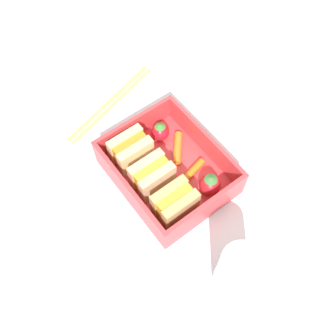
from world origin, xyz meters
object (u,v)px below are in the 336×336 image
Objects in this scene: strawberry_far_left at (160,132)px; chopstick_pair at (111,102)px; sandwich_center at (131,150)px; sandwich_left at (175,203)px; strawberry_left at (210,184)px; sandwich_center_left at (152,176)px; carrot_stick_left at (178,148)px; drinking_glass at (237,272)px; carrot_stick_far_left at (192,172)px.

strawberry_far_left reaches higher than chopstick_pair.
sandwich_center reaches higher than chopstick_pair.
strawberry_left is at bearing -94.82° from sandwich_left.
sandwich_center_left is 0.29× the size of chopstick_pair.
sandwich_center_left is 5.32cm from sandwich_center.
carrot_stick_left is 20.97cm from drinking_glass.
chopstick_pair is at bearing 10.91° from strawberry_far_left.
carrot_stick_far_left is 4.58cm from carrot_stick_left.
sandwich_center_left reaches higher than carrot_stick_left.
strawberry_left is at bearing -175.00° from carrot_stick_far_left.
carrot_stick_far_left is 16.51cm from drinking_glass.
sandwich_left reaches higher than strawberry_left.
drinking_glass is (-22.83, -0.11, 1.11)cm from sandwich_center.
strawberry_far_left reaches higher than carrot_stick_far_left.
sandwich_center_left is 0.61× the size of drinking_glass.
chopstick_pair is at bearing -11.96° from sandwich_center_left.
sandwich_center is 9.62cm from carrot_stick_far_left.
strawberry_far_left is (11.71, 0.16, -0.17)cm from strawberry_left.
carrot_stick_far_left is (3.08, -5.66, -1.83)cm from sandwich_left.
drinking_glass is (-15.27, 5.55, 2.94)cm from carrot_stick_far_left.
sandwich_center is at bearing 0.27° from drinking_glass.
sandwich_center is (5.32, 0.00, 0.00)cm from sandwich_center_left.
carrot_stick_far_left is (-2.24, -5.66, -1.83)cm from sandwich_center_left.
carrot_stick_left is 3.78cm from strawberry_far_left.
sandwich_center_left is 1.52× the size of strawberry_left.
carrot_stick_far_left is 0.25× the size of chopstick_pair.
strawberry_left is 23.24cm from chopstick_pair.
drinking_glass reaches higher than chopstick_pair.
carrot_stick_far_left is at bearing -61.42° from sandwich_left.
strawberry_left is 0.76× the size of carrot_stick_far_left.
drinking_glass is at bearing 160.03° from carrot_stick_far_left.
strawberry_far_left is 0.36× the size of drinking_glass.
drinking_glass is at bearing 174.19° from chopstick_pair.
carrot_stick_left is 0.27× the size of chopstick_pair.
carrot_stick_left reaches higher than carrot_stick_far_left.
drinking_glass reaches higher than carrot_stick_left.
sandwich_center is 1.52× the size of strawberry_left.
carrot_stick_far_left is at bearing 178.95° from strawberry_far_left.
strawberry_far_left is (3.61, 0.65, 0.88)cm from carrot_stick_left.
sandwich_left is at bearing 0.50° from drinking_glass.
sandwich_center is 7.35cm from carrot_stick_left.
strawberry_far_left is at bearing -44.62° from sandwich_center_left.
carrot_stick_left is (7.59, -6.45, -1.73)cm from sandwich_left.
strawberry_left is 1.10× the size of strawberry_far_left.
strawberry_left is at bearing -151.84° from sandwich_center.
sandwich_left is 6.70cm from carrot_stick_far_left.
sandwich_center_left is 8.37cm from strawberry_left.
strawberry_far_left is at bearing -169.09° from chopstick_pair.
sandwich_left is at bearing 152.61° from strawberry_far_left.
chopstick_pair is (22.98, 2.34, -2.55)cm from strawberry_left.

